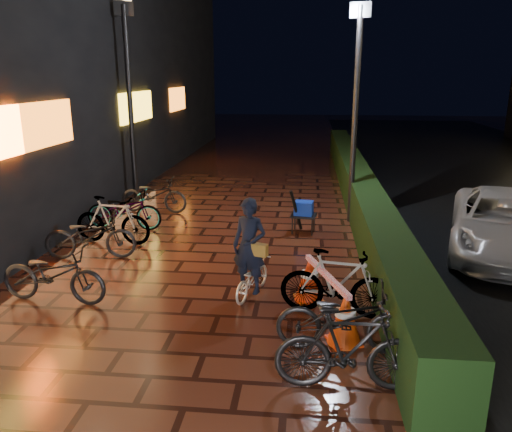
# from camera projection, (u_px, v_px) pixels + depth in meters

# --- Properties ---
(ground) EXTENTS (80.00, 80.00, 0.00)m
(ground) POSITION_uv_depth(u_px,v_px,m) (173.00, 332.00, 7.19)
(ground) COLOR #381911
(ground) RESTS_ON ground
(hedge) EXTENTS (0.70, 20.00, 1.00)m
(hedge) POSITION_uv_depth(u_px,v_px,m) (357.00, 185.00, 14.38)
(hedge) COLOR black
(hedge) RESTS_ON ground
(van) EXTENTS (3.30, 4.93, 1.26)m
(van) POSITION_uv_depth(u_px,v_px,m) (507.00, 224.00, 10.17)
(van) COLOR #B3B3B8
(van) RESTS_ON ground
(lamp_post_hedge) EXTENTS (0.49, 0.21, 5.15)m
(lamp_post_hedge) POSITION_uv_depth(u_px,v_px,m) (356.00, 107.00, 11.83)
(lamp_post_hedge) COLOR black
(lamp_post_hedge) RESTS_ON ground
(lamp_post_sf) EXTENTS (0.52, 0.21, 5.44)m
(lamp_post_sf) POSITION_uv_depth(u_px,v_px,m) (129.00, 96.00, 13.95)
(lamp_post_sf) COLOR black
(lamp_post_sf) RESTS_ON ground
(cyclist) EXTENTS (0.76, 1.25, 1.69)m
(cyclist) POSITION_uv_depth(u_px,v_px,m) (250.00, 261.00, 8.18)
(cyclist) COLOR silver
(cyclist) RESTS_ON ground
(traffic_barrier) EXTENTS (1.01, 1.85, 0.76)m
(traffic_barrier) POSITION_uv_depth(u_px,v_px,m) (326.00, 296.00, 7.47)
(traffic_barrier) COLOR #E33F0B
(traffic_barrier) RESTS_ON ground
(cart_assembly) EXTENTS (0.65, 0.59, 1.07)m
(cart_assembly) POSITION_uv_depth(u_px,v_px,m) (303.00, 210.00, 11.53)
(cart_assembly) COLOR black
(cart_assembly) RESTS_ON ground
(parked_bikes_storefront) EXTENTS (2.11, 6.24, 1.05)m
(parked_bikes_storefront) POSITION_uv_depth(u_px,v_px,m) (112.00, 223.00, 10.77)
(parked_bikes_storefront) COLOR black
(parked_bikes_storefront) RESTS_ON ground
(parked_bikes_hedge) EXTENTS (1.86, 2.54, 1.05)m
(parked_bikes_hedge) POSITION_uv_depth(u_px,v_px,m) (343.00, 314.00, 6.63)
(parked_bikes_hedge) COLOR black
(parked_bikes_hedge) RESTS_ON ground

